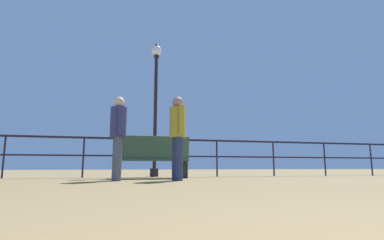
{
  "coord_description": "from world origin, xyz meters",
  "views": [
    {
      "loc": [
        -1.02,
        0.69,
        0.26
      ],
      "look_at": [
        0.9,
        8.03,
        1.46
      ],
      "focal_mm": 27.79,
      "sensor_mm": 36.0,
      "label": 1
    }
  ],
  "objects_px": {
    "lamppost_center": "(156,96)",
    "person_by_bench": "(118,132)",
    "bench_near_left": "(154,156)",
    "person_at_railing": "(177,132)"
  },
  "relations": [
    {
      "from": "lamppost_center",
      "to": "person_by_bench",
      "type": "height_order",
      "value": "lamppost_center"
    },
    {
      "from": "bench_near_left",
      "to": "person_by_bench",
      "type": "relative_size",
      "value": 0.99
    },
    {
      "from": "bench_near_left",
      "to": "lamppost_center",
      "type": "distance_m",
      "value": 2.16
    },
    {
      "from": "bench_near_left",
      "to": "person_by_bench",
      "type": "xyz_separation_m",
      "value": [
        -0.83,
        -1.0,
        0.43
      ]
    },
    {
      "from": "bench_near_left",
      "to": "lamppost_center",
      "type": "bearing_deg",
      "value": 81.54
    },
    {
      "from": "bench_near_left",
      "to": "lamppost_center",
      "type": "height_order",
      "value": "lamppost_center"
    },
    {
      "from": "bench_near_left",
      "to": "lamppost_center",
      "type": "xyz_separation_m",
      "value": [
        0.19,
        1.26,
        1.75
      ]
    },
    {
      "from": "lamppost_center",
      "to": "person_by_bench",
      "type": "bearing_deg",
      "value": -114.31
    },
    {
      "from": "bench_near_left",
      "to": "person_at_railing",
      "type": "height_order",
      "value": "person_at_railing"
    },
    {
      "from": "lamppost_center",
      "to": "person_at_railing",
      "type": "xyz_separation_m",
      "value": [
        0.11,
        -2.5,
        -1.31
      ]
    }
  ]
}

